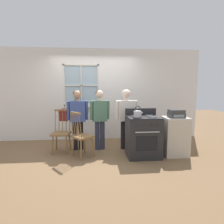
{
  "coord_description": "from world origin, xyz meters",
  "views": [
    {
      "loc": [
        -0.06,
        -4.63,
        1.63
      ],
      "look_at": [
        0.39,
        0.04,
        1.0
      ],
      "focal_mm": 32.0,
      "sensor_mm": 36.0,
      "label": 1
    }
  ],
  "objects_px": {
    "person_adult_right": "(126,113)",
    "handbag": "(63,116)",
    "chair_near_wall": "(82,137)",
    "potted_plant": "(76,103)",
    "side_counter": "(175,136)",
    "person_teen_center": "(100,114)",
    "kettle": "(138,113)",
    "stereo": "(176,114)",
    "person_elderly_left": "(78,114)",
    "stove": "(143,136)",
    "chair_by_window": "(61,133)"
  },
  "relations": [
    {
      "from": "person_adult_right",
      "to": "kettle",
      "type": "xyz_separation_m",
      "value": [
        0.13,
        -0.74,
        0.09
      ]
    },
    {
      "from": "stereo",
      "to": "kettle",
      "type": "bearing_deg",
      "value": -172.92
    },
    {
      "from": "person_teen_center",
      "to": "stereo",
      "type": "relative_size",
      "value": 4.44
    },
    {
      "from": "person_adult_right",
      "to": "handbag",
      "type": "distance_m",
      "value": 1.59
    },
    {
      "from": "stove",
      "to": "stereo",
      "type": "distance_m",
      "value": 0.92
    },
    {
      "from": "person_adult_right",
      "to": "stove",
      "type": "height_order",
      "value": "person_adult_right"
    },
    {
      "from": "chair_by_window",
      "to": "person_teen_center",
      "type": "bearing_deg",
      "value": 14.65
    },
    {
      "from": "person_teen_center",
      "to": "person_adult_right",
      "type": "relative_size",
      "value": 0.99
    },
    {
      "from": "chair_near_wall",
      "to": "stove",
      "type": "distance_m",
      "value": 1.4
    },
    {
      "from": "stove",
      "to": "stereo",
      "type": "height_order",
      "value": "stove"
    },
    {
      "from": "chair_by_window",
      "to": "side_counter",
      "type": "distance_m",
      "value": 2.71
    },
    {
      "from": "potted_plant",
      "to": "side_counter",
      "type": "bearing_deg",
      "value": -33.11
    },
    {
      "from": "stove",
      "to": "side_counter",
      "type": "distance_m",
      "value": 0.76
    },
    {
      "from": "person_elderly_left",
      "to": "handbag",
      "type": "height_order",
      "value": "person_elderly_left"
    },
    {
      "from": "person_teen_center",
      "to": "handbag",
      "type": "distance_m",
      "value": 0.92
    },
    {
      "from": "chair_by_window",
      "to": "handbag",
      "type": "height_order",
      "value": "same"
    },
    {
      "from": "person_adult_right",
      "to": "side_counter",
      "type": "relative_size",
      "value": 1.69
    },
    {
      "from": "person_teen_center",
      "to": "person_adult_right",
      "type": "height_order",
      "value": "person_adult_right"
    },
    {
      "from": "stereo",
      "to": "potted_plant",
      "type": "bearing_deg",
      "value": 146.55
    },
    {
      "from": "stereo",
      "to": "person_elderly_left",
      "type": "bearing_deg",
      "value": 164.21
    },
    {
      "from": "chair_by_window",
      "to": "potted_plant",
      "type": "height_order",
      "value": "potted_plant"
    },
    {
      "from": "person_elderly_left",
      "to": "kettle",
      "type": "height_order",
      "value": "person_elderly_left"
    },
    {
      "from": "chair_by_window",
      "to": "kettle",
      "type": "xyz_separation_m",
      "value": [
        1.74,
        -0.6,
        0.55
      ]
    },
    {
      "from": "stove",
      "to": "kettle",
      "type": "bearing_deg",
      "value": -141.79
    },
    {
      "from": "person_adult_right",
      "to": "chair_near_wall",
      "type": "bearing_deg",
      "value": -169.78
    },
    {
      "from": "person_teen_center",
      "to": "stove",
      "type": "distance_m",
      "value": 1.22
    },
    {
      "from": "person_adult_right",
      "to": "handbag",
      "type": "height_order",
      "value": "person_adult_right"
    },
    {
      "from": "person_elderly_left",
      "to": "person_teen_center",
      "type": "bearing_deg",
      "value": -8.51
    },
    {
      "from": "chair_near_wall",
      "to": "stove",
      "type": "bearing_deg",
      "value": -129.93
    },
    {
      "from": "kettle",
      "to": "potted_plant",
      "type": "distance_m",
      "value": 2.25
    },
    {
      "from": "person_elderly_left",
      "to": "potted_plant",
      "type": "distance_m",
      "value": 0.97
    },
    {
      "from": "handbag",
      "to": "stereo",
      "type": "bearing_deg",
      "value": -15.15
    },
    {
      "from": "person_elderly_left",
      "to": "potted_plant",
      "type": "xyz_separation_m",
      "value": [
        -0.12,
        0.94,
        0.2
      ]
    },
    {
      "from": "person_elderly_left",
      "to": "kettle",
      "type": "bearing_deg",
      "value": -34.63
    },
    {
      "from": "side_counter",
      "to": "handbag",
      "type": "bearing_deg",
      "value": 165.27
    },
    {
      "from": "chair_near_wall",
      "to": "stove",
      "type": "relative_size",
      "value": 0.96
    },
    {
      "from": "side_counter",
      "to": "chair_near_wall",
      "type": "bearing_deg",
      "value": 177.5
    },
    {
      "from": "person_teen_center",
      "to": "kettle",
      "type": "relative_size",
      "value": 6.11
    },
    {
      "from": "chair_by_window",
      "to": "potted_plant",
      "type": "xyz_separation_m",
      "value": [
        0.27,
        1.1,
        0.64
      ]
    },
    {
      "from": "person_teen_center",
      "to": "stereo",
      "type": "bearing_deg",
      "value": -30.39
    },
    {
      "from": "handbag",
      "to": "stereo",
      "type": "relative_size",
      "value": 0.9
    },
    {
      "from": "chair_near_wall",
      "to": "handbag",
      "type": "relative_size",
      "value": 3.4
    },
    {
      "from": "person_teen_center",
      "to": "kettle",
      "type": "bearing_deg",
      "value": -53.13
    },
    {
      "from": "kettle",
      "to": "handbag",
      "type": "distance_m",
      "value": 1.91
    },
    {
      "from": "chair_by_window",
      "to": "side_counter",
      "type": "relative_size",
      "value": 1.16
    },
    {
      "from": "person_adult_right",
      "to": "side_counter",
      "type": "distance_m",
      "value": 1.31
    },
    {
      "from": "person_teen_center",
      "to": "side_counter",
      "type": "xyz_separation_m",
      "value": [
        1.73,
        -0.59,
        -0.45
      ]
    },
    {
      "from": "person_teen_center",
      "to": "handbag",
      "type": "height_order",
      "value": "person_teen_center"
    },
    {
      "from": "chair_near_wall",
      "to": "handbag",
      "type": "xyz_separation_m",
      "value": [
        -0.49,
        0.6,
        0.4
      ]
    },
    {
      "from": "potted_plant",
      "to": "handbag",
      "type": "distance_m",
      "value": 0.93
    }
  ]
}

